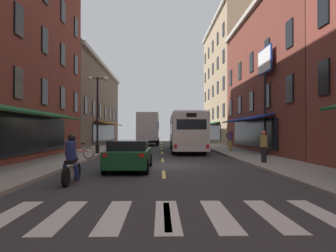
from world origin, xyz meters
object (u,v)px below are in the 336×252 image
(box_truck, at_px, (149,129))
(pedestrian_mid, at_px, (264,146))
(bicycle_near, at_px, (80,153))
(sedan_near, at_px, (129,155))
(pedestrian_near, at_px, (230,139))
(street_lamp_twin, at_px, (97,111))
(sedan_mid, at_px, (151,138))
(motorcycle_rider, at_px, (72,162))
(transit_bus, at_px, (186,132))
(billboard_sign, at_px, (265,74))

(box_truck, bearing_deg, pedestrian_mid, -73.69)
(pedestrian_mid, bearing_deg, bicycle_near, 77.50)
(sedan_near, relative_size, pedestrian_mid, 2.77)
(pedestrian_near, height_order, pedestrian_mid, pedestrian_near)
(pedestrian_near, bearing_deg, street_lamp_twin, -60.24)
(sedan_mid, distance_m, motorcycle_rider, 38.56)
(transit_bus, height_order, street_lamp_twin, street_lamp_twin)
(pedestrian_mid, bearing_deg, box_truck, 17.35)
(sedan_mid, bearing_deg, pedestrian_near, -72.95)
(sedan_near, xyz_separation_m, sedan_mid, (0.05, 34.76, -0.02))
(bicycle_near, bearing_deg, sedan_near, -53.31)
(box_truck, xyz_separation_m, motorcycle_rider, (-1.58, -28.91, -1.29))
(billboard_sign, bearing_deg, sedan_near, -138.70)
(billboard_sign, distance_m, box_truck, 19.94)
(street_lamp_twin, bearing_deg, bicycle_near, -91.64)
(sedan_near, height_order, pedestrian_mid, pedestrian_mid)
(transit_bus, bearing_deg, bicycle_near, -126.61)
(billboard_sign, distance_m, motorcycle_rider, 16.01)
(bicycle_near, xyz_separation_m, pedestrian_mid, (10.06, -2.42, 0.48))
(street_lamp_twin, bearing_deg, billboard_sign, -7.94)
(pedestrian_near, xyz_separation_m, street_lamp_twin, (-10.25, -2.68, 2.15))
(billboard_sign, xyz_separation_m, pedestrian_near, (-1.51, 4.32, -4.62))
(billboard_sign, xyz_separation_m, sedan_near, (-8.58, -7.54, -5.01))
(billboard_sign, bearing_deg, bicycle_near, -165.38)
(sedan_near, relative_size, bicycle_near, 2.66)
(sedan_near, bearing_deg, box_truck, 90.04)
(sedan_mid, bearing_deg, billboard_sign, -72.59)
(motorcycle_rider, bearing_deg, sedan_mid, 87.56)
(sedan_mid, bearing_deg, motorcycle_rider, -92.44)
(billboard_sign, xyz_separation_m, sedan_mid, (-8.53, 27.22, -5.03))
(box_truck, relative_size, motorcycle_rider, 3.95)
(pedestrian_near, bearing_deg, box_truck, -136.79)
(sedan_mid, relative_size, bicycle_near, 2.49)
(sedan_near, height_order, sedan_mid, sedan_near)
(motorcycle_rider, bearing_deg, street_lamp_twin, 96.95)
(pedestrian_near, bearing_deg, billboard_sign, 34.39)
(sedan_near, relative_size, motorcycle_rider, 2.20)
(pedestrian_mid, bearing_deg, transit_bus, 15.96)
(transit_bus, xyz_separation_m, sedan_near, (-3.62, -13.76, -0.99))
(transit_bus, bearing_deg, pedestrian_near, -28.90)
(billboard_sign, relative_size, box_truck, 0.89)
(sedan_near, height_order, motorcycle_rider, motorcycle_rider)
(billboard_sign, bearing_deg, sedan_mid, 107.41)
(sedan_near, distance_m, pedestrian_near, 13.81)
(box_truck, xyz_separation_m, sedan_near, (0.02, -25.14, -1.31))
(billboard_sign, height_order, pedestrian_mid, billboard_sign)
(transit_bus, distance_m, box_truck, 11.95)
(transit_bus, xyz_separation_m, box_truck, (-3.64, 11.38, 0.32))
(motorcycle_rider, relative_size, street_lamp_twin, 0.37)
(sedan_near, height_order, bicycle_near, sedan_near)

